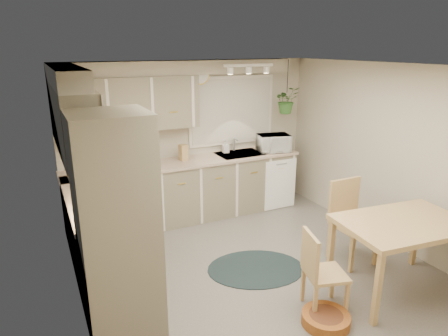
{
  "coord_description": "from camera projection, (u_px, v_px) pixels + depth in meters",
  "views": [
    {
      "loc": [
        -2.22,
        -3.65,
        2.61
      ],
      "look_at": [
        -0.18,
        0.55,
        1.17
      ],
      "focal_mm": 32.0,
      "sensor_mm": 36.0,
      "label": 1
    }
  ],
  "objects": [
    {
      "name": "coffee_maker",
      "position": [
        127.0,
        158.0,
        5.6
      ],
      "size": [
        0.21,
        0.24,
        0.31
      ],
      "primitive_type": "cube",
      "rotation": [
        0.0,
        0.0,
        0.16
      ],
      "color": "black",
      "rests_on": "counter_back"
    },
    {
      "name": "wall_right",
      "position": [
        389.0,
        156.0,
        5.31
      ],
      "size": [
        0.04,
        4.2,
        2.4
      ],
      "primitive_type": "cube",
      "color": "#AFA590",
      "rests_on": "floor"
    },
    {
      "name": "ceiling",
      "position": [
        263.0,
        66.0,
        4.13
      ],
      "size": [
        4.2,
        4.2,
        0.0
      ],
      "primitive_type": "plane",
      "color": "white",
      "rests_on": "wall_back"
    },
    {
      "name": "window_blinds",
      "position": [
        232.0,
        110.0,
        6.43
      ],
      "size": [
        1.4,
        0.02,
        1.0
      ],
      "primitive_type": "cube",
      "color": "beige",
      "rests_on": "wall_back"
    },
    {
      "name": "soffit_left",
      "position": [
        65.0,
        75.0,
        4.24
      ],
      "size": [
        0.3,
        2.0,
        0.2
      ],
      "primitive_type": "cube",
      "color": "#AFA590",
      "rests_on": "wall_left"
    },
    {
      "name": "base_cab_left",
      "position": [
        98.0,
        235.0,
        4.74
      ],
      "size": [
        0.6,
        1.85,
        0.9
      ],
      "primitive_type": "cube",
      "color": "gray",
      "rests_on": "floor"
    },
    {
      "name": "counter_left",
      "position": [
        95.0,
        198.0,
        4.61
      ],
      "size": [
        0.64,
        1.89,
        0.04
      ],
      "primitive_type": "cube",
      "color": "#C5AB90",
      "rests_on": "base_cab_left"
    },
    {
      "name": "dishwasher_front",
      "position": [
        280.0,
        184.0,
        6.53
      ],
      "size": [
        0.58,
        0.02,
        0.83
      ],
      "primitive_type": "cube",
      "color": "white",
      "rests_on": "base_cab_back"
    },
    {
      "name": "wall_oven_face",
      "position": [
        153.0,
        224.0,
        3.64
      ],
      "size": [
        0.02,
        0.56,
        0.58
      ],
      "primitive_type": "cube",
      "color": "white",
      "rests_on": "oven_stack"
    },
    {
      "name": "track_light_bar",
      "position": [
        249.0,
        65.0,
        5.77
      ],
      "size": [
        0.8,
        0.04,
        0.04
      ],
      "primitive_type": "cube",
      "color": "white",
      "rests_on": "ceiling"
    },
    {
      "name": "chair_back",
      "position": [
        355.0,
        223.0,
        4.9
      ],
      "size": [
        0.48,
        0.48,
        1.03
      ],
      "primitive_type": "cube",
      "rotation": [
        0.0,
        0.0,
        3.15
      ],
      "color": "tan",
      "rests_on": "floor"
    },
    {
      "name": "base_cab_back",
      "position": [
        188.0,
        191.0,
        6.16
      ],
      "size": [
        3.6,
        0.6,
        0.9
      ],
      "primitive_type": "cube",
      "color": "gray",
      "rests_on": "floor"
    },
    {
      "name": "counter_back",
      "position": [
        187.0,
        162.0,
        6.02
      ],
      "size": [
        3.64,
        0.64,
        0.04
      ],
      "primitive_type": "cube",
      "color": "#C5AB90",
      "rests_on": "base_cab_back"
    },
    {
      "name": "pet_bed",
      "position": [
        326.0,
        319.0,
        3.89
      ],
      "size": [
        0.62,
        0.62,
        0.11
      ],
      "primitive_type": "cylinder",
      "rotation": [
        0.0,
        0.0,
        -0.42
      ],
      "color": "#A05D20",
      "rests_on": "floor"
    },
    {
      "name": "microwave",
      "position": [
        274.0,
        141.0,
        6.5
      ],
      "size": [
        0.55,
        0.38,
        0.34
      ],
      "primitive_type": "imported",
      "rotation": [
        0.0,
        0.0,
        -0.2
      ],
      "color": "white",
      "rests_on": "counter_back"
    },
    {
      "name": "wall_back",
      "position": [
        192.0,
        139.0,
        6.29
      ],
      "size": [
        4.0,
        0.04,
        2.4
      ],
      "primitive_type": "cube",
      "color": "#AFA590",
      "rests_on": "floor"
    },
    {
      "name": "braided_rug",
      "position": [
        256.0,
        268.0,
        4.86
      ],
      "size": [
        1.41,
        1.22,
        0.01
      ],
      "primitive_type": "ellipsoid",
      "rotation": [
        0.0,
        0.0,
        -0.33
      ],
      "color": "black",
      "rests_on": "floor"
    },
    {
      "name": "hanging_plant",
      "position": [
        286.0,
        103.0,
        6.41
      ],
      "size": [
        0.44,
        0.47,
        0.33
      ],
      "primitive_type": "imported",
      "rotation": [
        0.0,
        0.0,
        -0.14
      ],
      "color": "#305D25",
      "rests_on": "ceiling"
    },
    {
      "name": "knife_block",
      "position": [
        183.0,
        152.0,
        6.01
      ],
      "size": [
        0.13,
        0.13,
        0.24
      ],
      "primitive_type": "cube",
      "rotation": [
        0.0,
        0.0,
        0.17
      ],
      "color": "tan",
      "rests_on": "counter_back"
    },
    {
      "name": "floor",
      "position": [
        257.0,
        270.0,
        4.83
      ],
      "size": [
        4.2,
        4.2,
        0.0
      ],
      "primitive_type": "plane",
      "color": "slate",
      "rests_on": "ground"
    },
    {
      "name": "range_hood",
      "position": [
        98.0,
        172.0,
        3.97
      ],
      "size": [
        0.4,
        0.6,
        0.14
      ],
      "primitive_type": "cube",
      "color": "white",
      "rests_on": "upper_cab_left"
    },
    {
      "name": "soffit_back",
      "position": [
        181.0,
        68.0,
        5.75
      ],
      "size": [
        3.6,
        0.3,
        0.2
      ],
      "primitive_type": "cube",
      "color": "#AFA590",
      "rests_on": "wall_back"
    },
    {
      "name": "sink",
      "position": [
        240.0,
        156.0,
        6.41
      ],
      "size": [
        0.7,
        0.48,
        0.1
      ],
      "primitive_type": "cube",
      "color": "#A1A3A8",
      "rests_on": "counter_back"
    },
    {
      "name": "wall_front",
      "position": [
        421.0,
        265.0,
        2.67
      ],
      "size": [
        4.0,
        0.04,
        2.4
      ],
      "primitive_type": "cube",
      "color": "#AFA590",
      "rests_on": "floor"
    },
    {
      "name": "wall_clock",
      "position": [
        200.0,
        75.0,
        6.03
      ],
      "size": [
        0.3,
        0.03,
        0.3
      ],
      "primitive_type": "cylinder",
      "rotation": [
        1.57,
        0.0,
        0.0
      ],
      "color": "gold",
      "rests_on": "wall_back"
    },
    {
      "name": "toaster",
      "position": [
        145.0,
        159.0,
        5.75
      ],
      "size": [
        0.32,
        0.2,
        0.19
      ],
      "primitive_type": "cube",
      "rotation": [
        0.0,
        0.0,
        0.07
      ],
      "color": "#A1A3A8",
      "rests_on": "counter_back"
    },
    {
      "name": "window_frame",
      "position": [
        232.0,
        110.0,
        6.44
      ],
      "size": [
        1.5,
        0.02,
        1.1
      ],
      "primitive_type": "cube",
      "color": "beige",
      "rests_on": "wall_back"
    },
    {
      "name": "upper_cab_left",
      "position": [
        72.0,
        119.0,
        4.39
      ],
      "size": [
        0.35,
        2.0,
        0.75
      ],
      "primitive_type": "cube",
      "color": "gray",
      "rests_on": "wall_left"
    },
    {
      "name": "wall_left",
      "position": [
        72.0,
        206.0,
        3.65
      ],
      "size": [
        0.04,
        4.2,
        2.4
      ],
      "primitive_type": "cube",
      "color": "#AFA590",
      "rests_on": "floor"
    },
    {
      "name": "soap_bottle",
      "position": [
        226.0,
        150.0,
        6.44
      ],
      "size": [
        0.12,
        0.22,
        0.1
      ],
      "primitive_type": "imported",
      "rotation": [
        0.0,
        0.0,
        -0.1
      ],
      "color": "white",
      "rests_on": "counter_back"
    },
    {
      "name": "dining_table",
      "position": [
        399.0,
        257.0,
        4.31
      ],
      "size": [
        1.42,
        1.03,
        0.84
      ],
      "primitive_type": "cube",
      "rotation": [
        0.0,
        0.0,
        -0.11
      ],
      "color": "tan",
      "rests_on": "floor"
    },
    {
      "name": "cooktop",
      "position": [
        104.0,
        214.0,
        4.11
      ],
      "size": [
        0.52,
        0.58,
        0.02
      ],
      "primitive_type": "cube",
      "color": "white",
      "rests_on": "counter_left"
    },
    {
      "name": "chair_left",
      "position": [
        326.0,
        272.0,
        4.01
      ],
      "size": [
        0.5,
        0.5,
        0.86
      ],
      "primitive_type": "cube",
      "rotation": [
        0.0,
        0.0,
        -1.85
      ],
      "color": "tan",
      "rests_on": "floor"
    },
    {
      "name": "oven_stack",
      "position": [
        117.0,
        231.0,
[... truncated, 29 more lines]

